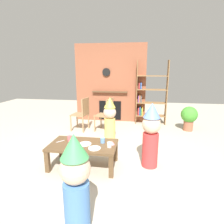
% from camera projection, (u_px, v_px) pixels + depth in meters
% --- Properties ---
extents(ground_plane, '(12.00, 12.00, 0.00)m').
position_uv_depth(ground_plane, '(101.00, 157.00, 3.61)').
color(ground_plane, '#BCB29E').
extents(brick_fireplace_feature, '(2.20, 0.28, 2.40)m').
position_uv_depth(brick_fireplace_feature, '(110.00, 84.00, 5.86)').
color(brick_fireplace_feature, '#935138').
rests_on(brick_fireplace_feature, ground_plane).
extents(bookshelf, '(0.90, 0.28, 1.90)m').
position_uv_depth(bookshelf, '(149.00, 96.00, 5.58)').
color(bookshelf, olive).
rests_on(bookshelf, ground_plane).
extents(coffee_table, '(1.15, 0.65, 0.41)m').
position_uv_depth(coffee_table, '(83.00, 147.00, 3.21)').
color(coffee_table, brown).
rests_on(coffee_table, ground_plane).
extents(paper_cup_near_left, '(0.08, 0.08, 0.10)m').
position_uv_depth(paper_cup_near_left, '(70.00, 138.00, 3.32)').
color(paper_cup_near_left, '#E5666B').
rests_on(paper_cup_near_left, coffee_table).
extents(paper_cup_near_right, '(0.08, 0.08, 0.09)m').
position_uv_depth(paper_cup_near_right, '(103.00, 140.00, 3.23)').
color(paper_cup_near_right, '#669EE0').
rests_on(paper_cup_near_right, coffee_table).
extents(paper_cup_center, '(0.07, 0.07, 0.09)m').
position_uv_depth(paper_cup_center, '(109.00, 145.00, 3.05)').
color(paper_cup_center, silver).
rests_on(paper_cup_center, coffee_table).
extents(paper_plate_front, '(0.22, 0.22, 0.01)m').
position_uv_depth(paper_plate_front, '(85.00, 144.00, 3.18)').
color(paper_plate_front, white).
rests_on(paper_plate_front, coffee_table).
extents(paper_plate_rear, '(0.20, 0.20, 0.01)m').
position_uv_depth(paper_plate_rear, '(95.00, 148.00, 3.01)').
color(paper_plate_rear, white).
rests_on(paper_plate_rear, coffee_table).
extents(birthday_cake_slice, '(0.10, 0.10, 0.06)m').
position_uv_depth(birthday_cake_slice, '(112.00, 143.00, 3.17)').
color(birthday_cake_slice, pink).
rests_on(birthday_cake_slice, coffee_table).
extents(table_fork, '(0.11, 0.12, 0.01)m').
position_uv_depth(table_fork, '(60.00, 141.00, 3.30)').
color(table_fork, silver).
rests_on(table_fork, coffee_table).
extents(child_with_cone_hat, '(0.31, 0.31, 1.10)m').
position_uv_depth(child_with_cone_hat, '(76.00, 183.00, 1.84)').
color(child_with_cone_hat, '#4C7FC6').
rests_on(child_with_cone_hat, ground_plane).
extents(child_in_pink, '(0.31, 0.31, 1.13)m').
position_uv_depth(child_in_pink, '(151.00, 134.00, 3.15)').
color(child_in_pink, '#D13838').
rests_on(child_in_pink, ground_plane).
extents(child_by_the_chairs, '(0.29, 0.29, 1.05)m').
position_uv_depth(child_by_the_chairs, '(110.00, 119.00, 4.24)').
color(child_by_the_chairs, '#E0CC66').
rests_on(child_by_the_chairs, ground_plane).
extents(dining_chair_left, '(0.46, 0.46, 0.90)m').
position_uv_depth(dining_chair_left, '(83.00, 112.00, 5.03)').
color(dining_chair_left, '#9E7A51').
rests_on(dining_chair_left, ground_plane).
extents(dining_chair_middle, '(0.50, 0.50, 0.90)m').
position_uv_depth(dining_chair_middle, '(107.00, 113.00, 4.95)').
color(dining_chair_middle, '#9E7A51').
rests_on(dining_chair_middle, ground_plane).
extents(potted_plant_tall, '(0.44, 0.44, 0.67)m').
position_uv_depth(potted_plant_tall, '(189.00, 116.00, 5.04)').
color(potted_plant_tall, '#9E5B42').
rests_on(potted_plant_tall, ground_plane).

